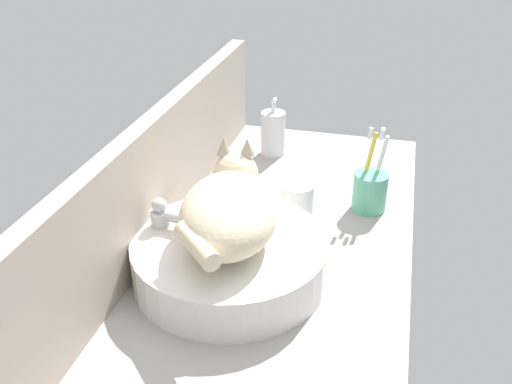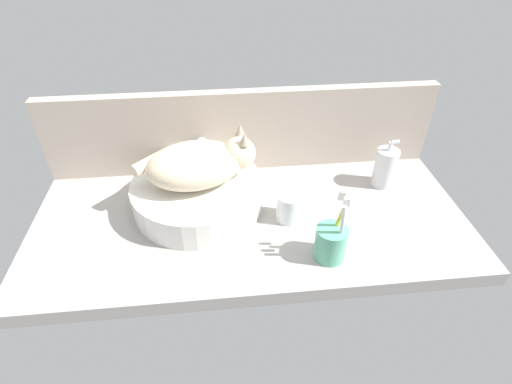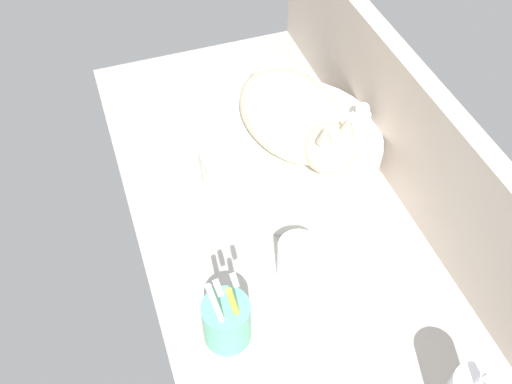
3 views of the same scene
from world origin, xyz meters
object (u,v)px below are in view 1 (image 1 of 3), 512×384
object	(u,v)px
soap_dispenser	(273,133)
toothbrush_cup	(370,190)
sink_basin	(230,259)
cat	(229,208)
water_glass	(297,203)
faucet	(167,229)

from	to	relation	value
soap_dispenser	toothbrush_cup	world-z (taller)	toothbrush_cup
sink_basin	soap_dispenser	xyz separation A→B (cm)	(54.03, 4.53, 1.90)
cat	water_glass	xyz separation A→B (cm)	(22.65, -8.14, -10.34)
sink_basin	cat	world-z (taller)	cat
sink_basin	soap_dispenser	world-z (taller)	soap_dispenser
sink_basin	cat	bearing A→B (deg)	13.89
faucet	water_glass	size ratio (longest dim) A/B	1.74
sink_basin	toothbrush_cup	size ratio (longest dim) A/B	1.88
cat	faucet	xyz separation A→B (cm)	(0.18, 12.28, -6.41)
faucet	toothbrush_cup	xyz separation A→B (cm)	(29.68, -35.06, -2.61)
faucet	water_glass	bearing A→B (deg)	-42.26
soap_dispenser	cat	bearing A→B (deg)	-175.44
cat	sink_basin	bearing A→B (deg)	-166.11
cat	faucet	world-z (taller)	cat
sink_basin	toothbrush_cup	distance (cm)	38.44
faucet	sink_basin	bearing A→B (deg)	-96.84
soap_dispenser	toothbrush_cup	distance (cm)	35.37
soap_dispenser	water_glass	bearing A→B (deg)	-157.67
cat	faucet	bearing A→B (deg)	89.14
cat	water_glass	distance (cm)	26.20
faucet	toothbrush_cup	world-z (taller)	toothbrush_cup
toothbrush_cup	water_glass	xyz separation A→B (cm)	(-7.21, 14.64, -1.32)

